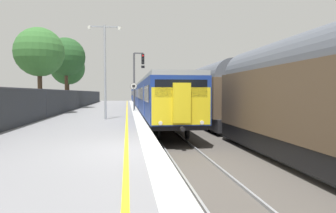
{
  "coord_description": "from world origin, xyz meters",
  "views": [
    {
      "loc": [
        -0.31,
        -8.6,
        1.62
      ],
      "look_at": [
        1.86,
        7.63,
        0.89
      ],
      "focal_mm": 32.6,
      "sensor_mm": 36.0,
      "label": 1
    }
  ],
  "objects_px": {
    "commuter_train_at_platform": "(144,95)",
    "signal_gantry": "(137,74)",
    "speed_limit_sign": "(134,93)",
    "platform_lamp_mid": "(105,64)",
    "background_tree_right": "(68,69)",
    "freight_train_adjacent_track": "(190,93)",
    "background_tree_left": "(66,58)",
    "background_tree_centre": "(38,54)"
  },
  "relations": [
    {
      "from": "background_tree_centre",
      "to": "background_tree_right",
      "type": "relative_size",
      "value": 0.95
    },
    {
      "from": "speed_limit_sign",
      "to": "background_tree_centre",
      "type": "xyz_separation_m",
      "value": [
        -7.28,
        -2.62,
        3.0
      ]
    },
    {
      "from": "freight_train_adjacent_track",
      "to": "platform_lamp_mid",
      "type": "bearing_deg",
      "value": -123.52
    },
    {
      "from": "commuter_train_at_platform",
      "to": "signal_gantry",
      "type": "relative_size",
      "value": 11.75
    },
    {
      "from": "background_tree_centre",
      "to": "background_tree_right",
      "type": "distance_m",
      "value": 15.81
    },
    {
      "from": "platform_lamp_mid",
      "to": "background_tree_centre",
      "type": "bearing_deg",
      "value": 134.17
    },
    {
      "from": "platform_lamp_mid",
      "to": "background_tree_right",
      "type": "relative_size",
      "value": 0.82
    },
    {
      "from": "commuter_train_at_platform",
      "to": "freight_train_adjacent_track",
      "type": "distance_m",
      "value": 15.38
    },
    {
      "from": "platform_lamp_mid",
      "to": "background_tree_right",
      "type": "bearing_deg",
      "value": 105.89
    },
    {
      "from": "commuter_train_at_platform",
      "to": "signal_gantry",
      "type": "bearing_deg",
      "value": -95.35
    },
    {
      "from": "freight_train_adjacent_track",
      "to": "background_tree_right",
      "type": "relative_size",
      "value": 7.76
    },
    {
      "from": "background_tree_right",
      "to": "signal_gantry",
      "type": "bearing_deg",
      "value": -52.11
    },
    {
      "from": "freight_train_adjacent_track",
      "to": "background_tree_right",
      "type": "bearing_deg",
      "value": 145.13
    },
    {
      "from": "background_tree_centre",
      "to": "commuter_train_at_platform",
      "type": "bearing_deg",
      "value": 66.52
    },
    {
      "from": "signal_gantry",
      "to": "background_tree_left",
      "type": "relative_size",
      "value": 0.74
    },
    {
      "from": "commuter_train_at_platform",
      "to": "freight_train_adjacent_track",
      "type": "relative_size",
      "value": 1.19
    },
    {
      "from": "speed_limit_sign",
      "to": "platform_lamp_mid",
      "type": "xyz_separation_m",
      "value": [
        -1.9,
        -8.16,
        1.76
      ]
    },
    {
      "from": "commuter_train_at_platform",
      "to": "background_tree_centre",
      "type": "bearing_deg",
      "value": -113.48
    },
    {
      "from": "speed_limit_sign",
      "to": "background_tree_right",
      "type": "height_order",
      "value": "background_tree_right"
    },
    {
      "from": "commuter_train_at_platform",
      "to": "background_tree_right",
      "type": "relative_size",
      "value": 9.24
    },
    {
      "from": "speed_limit_sign",
      "to": "background_tree_right",
      "type": "relative_size",
      "value": 0.36
    },
    {
      "from": "platform_lamp_mid",
      "to": "background_tree_centre",
      "type": "xyz_separation_m",
      "value": [
        -5.38,
        5.54,
        1.23
      ]
    },
    {
      "from": "commuter_train_at_platform",
      "to": "signal_gantry",
      "type": "height_order",
      "value": "signal_gantry"
    },
    {
      "from": "background_tree_left",
      "to": "background_tree_right",
      "type": "relative_size",
      "value": 1.06
    },
    {
      "from": "platform_lamp_mid",
      "to": "commuter_train_at_platform",
      "type": "bearing_deg",
      "value": 81.97
    },
    {
      "from": "speed_limit_sign",
      "to": "platform_lamp_mid",
      "type": "distance_m",
      "value": 8.56
    },
    {
      "from": "freight_train_adjacent_track",
      "to": "background_tree_centre",
      "type": "bearing_deg",
      "value": -154.85
    },
    {
      "from": "background_tree_left",
      "to": "freight_train_adjacent_track",
      "type": "bearing_deg",
      "value": -11.9
    },
    {
      "from": "freight_train_adjacent_track",
      "to": "background_tree_centre",
      "type": "relative_size",
      "value": 8.21
    },
    {
      "from": "speed_limit_sign",
      "to": "background_tree_centre",
      "type": "height_order",
      "value": "background_tree_centre"
    },
    {
      "from": "speed_limit_sign",
      "to": "background_tree_right",
      "type": "xyz_separation_m",
      "value": [
        -7.97,
        13.18,
        3.08
      ]
    },
    {
      "from": "commuter_train_at_platform",
      "to": "background_tree_right",
      "type": "height_order",
      "value": "background_tree_right"
    },
    {
      "from": "freight_train_adjacent_track",
      "to": "background_tree_centre",
      "type": "distance_m",
      "value": 14.82
    },
    {
      "from": "background_tree_left",
      "to": "background_tree_centre",
      "type": "xyz_separation_m",
      "value": [
        -0.34,
        -8.86,
        -0.67
      ]
    },
    {
      "from": "signal_gantry",
      "to": "platform_lamp_mid",
      "type": "distance_m",
      "value": 10.87
    },
    {
      "from": "commuter_train_at_platform",
      "to": "speed_limit_sign",
      "type": "height_order",
      "value": "commuter_train_at_platform"
    },
    {
      "from": "freight_train_adjacent_track",
      "to": "background_tree_right",
      "type": "xyz_separation_m",
      "value": [
        -13.82,
        9.63,
        3.13
      ]
    },
    {
      "from": "commuter_train_at_platform",
      "to": "speed_limit_sign",
      "type": "relative_size",
      "value": 25.65
    },
    {
      "from": "freight_train_adjacent_track",
      "to": "background_tree_right",
      "type": "distance_m",
      "value": 17.14
    },
    {
      "from": "freight_train_adjacent_track",
      "to": "background_tree_centre",
      "type": "height_order",
      "value": "background_tree_centre"
    },
    {
      "from": "freight_train_adjacent_track",
      "to": "background_tree_right",
      "type": "height_order",
      "value": "background_tree_right"
    },
    {
      "from": "platform_lamp_mid",
      "to": "background_tree_centre",
      "type": "distance_m",
      "value": 7.82
    }
  ]
}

